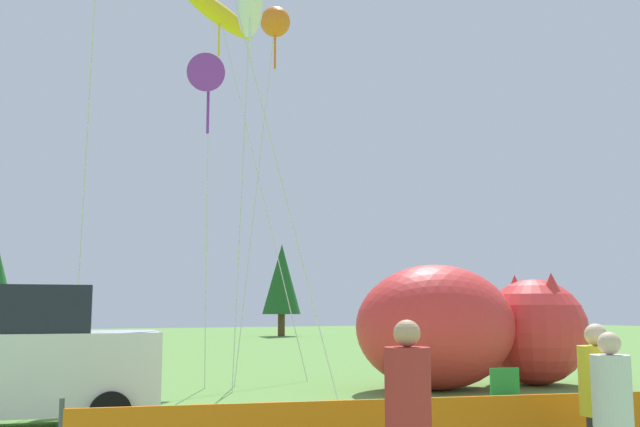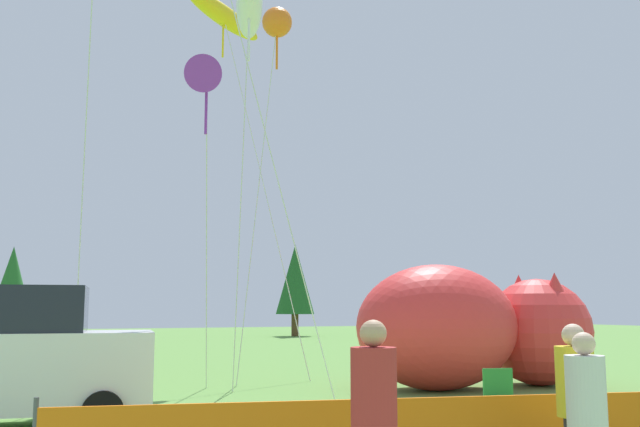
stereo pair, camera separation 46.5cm
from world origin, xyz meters
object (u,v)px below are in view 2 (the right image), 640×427
at_px(kite_orange_flower, 277,24).
at_px(kite_yellow_hero, 224,17).
at_px(parked_car, 24,358).
at_px(spectator_in_yellow_shirt, 587,415).
at_px(inflatable_cat, 471,331).
at_px(spectator_in_white_shirt, 374,418).
at_px(kite_white_ghost, 249,7).
at_px(spectator_in_green_shirt, 576,404).
at_px(kite_purple_delta, 207,76).
at_px(folding_chair, 502,394).

height_order(kite_orange_flower, kite_yellow_hero, kite_yellow_hero).
distance_m(parked_car, spectator_in_yellow_shirt, 8.83).
height_order(inflatable_cat, spectator_in_yellow_shirt, inflatable_cat).
distance_m(spectator_in_white_shirt, kite_white_ghost, 12.29).
bearing_deg(spectator_in_white_shirt, spectator_in_green_shirt, 3.95).
bearing_deg(kite_purple_delta, folding_chair, -54.45).
relative_size(folding_chair, spectator_in_yellow_shirt, 0.56).
relative_size(spectator_in_yellow_shirt, kite_yellow_hero, 0.15).
bearing_deg(spectator_in_white_shirt, spectator_in_yellow_shirt, -6.64).
bearing_deg(spectator_in_yellow_shirt, kite_purple_delta, 97.62).
height_order(parked_car, kite_orange_flower, kite_orange_flower).
distance_m(parked_car, spectator_in_green_shirt, 8.63).
bearing_deg(spectator_in_white_shirt, parked_car, 109.04).
xyz_separation_m(parked_car, kite_white_ghost, (4.44, 2.07, 7.63)).
bearing_deg(kite_yellow_hero, spectator_in_yellow_shirt, -92.57).
xyz_separation_m(spectator_in_white_shirt, kite_purple_delta, (0.88, 8.99, 5.86)).
distance_m(parked_car, spectator_in_white_shirt, 7.69).
relative_size(folding_chair, inflatable_cat, 0.15).
distance_m(kite_purple_delta, kite_white_ghost, 2.18).
distance_m(parked_car, kite_orange_flower, 11.15).
distance_m(folding_chair, inflatable_cat, 5.84).
bearing_deg(spectator_in_yellow_shirt, folding_chair, 60.83).
bearing_deg(parked_car, spectator_in_green_shirt, -46.80).
height_order(kite_purple_delta, kite_white_ghost, kite_white_ghost).
xyz_separation_m(kite_purple_delta, kite_yellow_hero, (1.89, 5.34, 3.74)).
bearing_deg(inflatable_cat, spectator_in_green_shirt, -117.56).
xyz_separation_m(folding_chair, spectator_in_white_shirt, (-4.47, -3.97, 0.44)).
distance_m(folding_chair, spectator_in_green_shirt, 4.36).
bearing_deg(parked_car, kite_purple_delta, 35.56).
bearing_deg(kite_orange_flower, parked_car, -143.92).
bearing_deg(parked_car, folding_chair, -16.67).
bearing_deg(spectator_in_yellow_shirt, kite_orange_flower, 83.54).
height_order(inflatable_cat, kite_orange_flower, kite_orange_flower).
xyz_separation_m(inflatable_cat, spectator_in_green_shirt, (-5.10, -8.74, -0.40)).
relative_size(parked_car, kite_orange_flower, 0.42).
xyz_separation_m(spectator_in_white_shirt, kite_white_ghost, (1.93, 9.34, 7.74)).
distance_m(inflatable_cat, kite_white_ghost, 9.24).
relative_size(spectator_in_green_shirt, kite_white_ghost, 0.19).
bearing_deg(kite_orange_flower, spectator_in_white_shirt, -106.59).
bearing_deg(spectator_in_green_shirt, kite_white_ghost, 92.85).
bearing_deg(folding_chair, inflatable_cat, 161.91).
distance_m(parked_car, kite_yellow_hero, 12.95).
relative_size(inflatable_cat, kite_white_ghost, 0.67).
xyz_separation_m(spectator_in_green_shirt, kite_yellow_hero, (0.39, 14.17, 9.63)).
bearing_deg(spectator_in_white_shirt, inflatable_cat, 49.94).
relative_size(parked_car, folding_chair, 4.43).
distance_m(spectator_in_yellow_shirt, kite_purple_delta, 11.05).
height_order(folding_chair, spectator_in_yellow_shirt, spectator_in_yellow_shirt).
bearing_deg(spectator_in_white_shirt, kite_purple_delta, 84.40).
bearing_deg(folding_chair, parked_car, -101.97).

